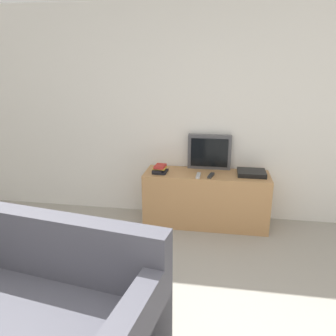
{
  "coord_description": "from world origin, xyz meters",
  "views": [
    {
      "loc": [
        0.5,
        -0.99,
        1.84
      ],
      "look_at": [
        -0.05,
        2.39,
        0.8
      ],
      "focal_mm": 35.0,
      "sensor_mm": 36.0,
      "label": 1
    }
  ],
  "objects_px": {
    "couch": "(22,314)",
    "set_top_box": "(251,173)",
    "remote_secondary": "(198,175)",
    "television": "(209,152)",
    "book_stack": "(160,169)",
    "remote_on_stand": "(211,175)",
    "tv_stand": "(206,199)"
  },
  "relations": [
    {
      "from": "couch",
      "to": "book_stack",
      "type": "height_order",
      "value": "couch"
    },
    {
      "from": "remote_secondary",
      "to": "set_top_box",
      "type": "distance_m",
      "value": 0.63
    },
    {
      "from": "remote_secondary",
      "to": "tv_stand",
      "type": "bearing_deg",
      "value": 56.84
    },
    {
      "from": "tv_stand",
      "to": "remote_secondary",
      "type": "height_order",
      "value": "remote_secondary"
    },
    {
      "from": "tv_stand",
      "to": "remote_on_stand",
      "type": "relative_size",
      "value": 8.13
    },
    {
      "from": "couch",
      "to": "remote_secondary",
      "type": "bearing_deg",
      "value": 72.28
    },
    {
      "from": "remote_on_stand",
      "to": "remote_secondary",
      "type": "relative_size",
      "value": 1.0
    },
    {
      "from": "television",
      "to": "remote_on_stand",
      "type": "distance_m",
      "value": 0.37
    },
    {
      "from": "remote_secondary",
      "to": "set_top_box",
      "type": "relative_size",
      "value": 0.56
    },
    {
      "from": "couch",
      "to": "remote_on_stand",
      "type": "height_order",
      "value": "couch"
    },
    {
      "from": "remote_secondary",
      "to": "set_top_box",
      "type": "xyz_separation_m",
      "value": [
        0.61,
        0.15,
        0.01
      ]
    },
    {
      "from": "couch",
      "to": "remote_secondary",
      "type": "relative_size",
      "value": 10.79
    },
    {
      "from": "television",
      "to": "couch",
      "type": "distance_m",
      "value": 2.63
    },
    {
      "from": "television",
      "to": "book_stack",
      "type": "xyz_separation_m",
      "value": [
        -0.57,
        -0.26,
        -0.17
      ]
    },
    {
      "from": "couch",
      "to": "remote_on_stand",
      "type": "relative_size",
      "value": 10.78
    },
    {
      "from": "remote_secondary",
      "to": "remote_on_stand",
      "type": "bearing_deg",
      "value": 9.17
    },
    {
      "from": "book_stack",
      "to": "set_top_box",
      "type": "height_order",
      "value": "book_stack"
    },
    {
      "from": "tv_stand",
      "to": "remote_on_stand",
      "type": "distance_m",
      "value": 0.36
    },
    {
      "from": "television",
      "to": "remote_on_stand",
      "type": "height_order",
      "value": "television"
    },
    {
      "from": "set_top_box",
      "to": "television",
      "type": "bearing_deg",
      "value": 160.01
    },
    {
      "from": "tv_stand",
      "to": "television",
      "type": "height_order",
      "value": "television"
    },
    {
      "from": "couch",
      "to": "set_top_box",
      "type": "bearing_deg",
      "value": 62.13
    },
    {
      "from": "tv_stand",
      "to": "book_stack",
      "type": "bearing_deg",
      "value": -173.43
    },
    {
      "from": "couch",
      "to": "book_stack",
      "type": "distance_m",
      "value": 2.16
    },
    {
      "from": "set_top_box",
      "to": "remote_secondary",
      "type": "bearing_deg",
      "value": -165.87
    },
    {
      "from": "tv_stand",
      "to": "television",
      "type": "bearing_deg",
      "value": 85.13
    },
    {
      "from": "book_stack",
      "to": "set_top_box",
      "type": "distance_m",
      "value": 1.08
    },
    {
      "from": "book_stack",
      "to": "remote_on_stand",
      "type": "relative_size",
      "value": 1.24
    },
    {
      "from": "remote_secondary",
      "to": "book_stack",
      "type": "bearing_deg",
      "value": 171.13
    },
    {
      "from": "tv_stand",
      "to": "remote_on_stand",
      "type": "height_order",
      "value": "remote_on_stand"
    },
    {
      "from": "book_stack",
      "to": "tv_stand",
      "type": "bearing_deg",
      "value": 6.57
    },
    {
      "from": "book_stack",
      "to": "remote_on_stand",
      "type": "xyz_separation_m",
      "value": [
        0.61,
        -0.05,
        -0.03
      ]
    }
  ]
}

